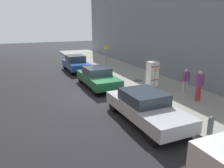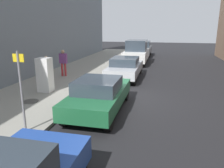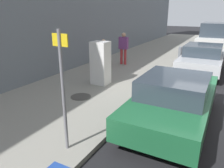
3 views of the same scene
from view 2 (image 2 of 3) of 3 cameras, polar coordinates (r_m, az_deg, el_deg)
The scene contains 12 objects.
ground_plane at distance 10.51m, azimuth 3.12°, elevation -3.74°, with size 80.00×80.00×0.00m, color black.
sidewalk_slab at distance 11.92m, azimuth -17.27°, elevation -1.83°, with size 4.73×44.00×0.13m, color gray.
discarded_refrigerator at distance 11.49m, azimuth -17.13°, elevation 2.30°, with size 0.66×0.60×1.71m.
manhole_cover at distance 10.32m, azimuth -20.50°, elevation -4.25°, with size 0.70×0.70×0.02m, color #47443F.
street_sign_post at distance 7.08m, azimuth -22.62°, elevation -1.01°, with size 0.36×0.07×2.52m.
fire_hydrant at distance 17.01m, azimuth -0.44°, elevation 5.23°, with size 0.22×0.22×0.77m.
pedestrian_walking_far at distance 14.84m, azimuth -12.60°, elevation 5.90°, with size 0.50×0.23×1.74m.
pedestrian_standing_near at distance 13.76m, azimuth -16.71°, elevation 4.32°, with size 0.44×0.22×1.52m.
parked_sedan_green at distance 8.72m, azimuth -3.35°, elevation -2.71°, with size 1.83×4.37×1.38m.
parked_sedan_silver at distance 14.49m, azimuth 3.47°, elevation 4.39°, with size 1.88×4.71×1.40m.
parked_van_white at distance 20.49m, azimuth 6.45°, elevation 8.33°, with size 1.97×4.95×2.16m.
parked_suv_gray at distance 26.01m, azimuth 7.94°, elevation 9.26°, with size 1.90×4.48×1.76m.
Camera 2 is at (1.71, -9.82, 3.32)m, focal length 35.00 mm.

